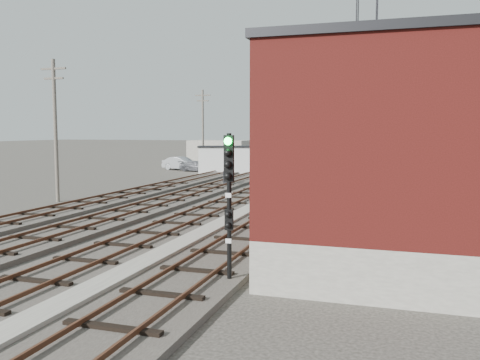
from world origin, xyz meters
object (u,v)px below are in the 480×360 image
at_px(switch_stand, 226,178).
at_px(car_grey, 197,166).
at_px(car_silver, 182,163).
at_px(signal_mast, 229,195).
at_px(car_red, 225,162).
at_px(site_trailer, 230,159).

xyz_separation_m(switch_stand, car_grey, (-8.05, 13.13, -0.10)).
bearing_deg(car_silver, switch_stand, -130.13).
bearing_deg(car_silver, signal_mast, -140.08).
bearing_deg(car_grey, car_silver, 72.06).
distance_m(switch_stand, car_silver, 17.82).
bearing_deg(car_red, signal_mast, -169.85).
relative_size(switch_stand, site_trailer, 0.19).
xyz_separation_m(signal_mast, car_silver, (-19.51, 39.96, -1.91)).
xyz_separation_m(switch_stand, site_trailer, (-3.81, 12.38, 0.78)).
relative_size(car_red, car_grey, 1.13).
height_order(site_trailer, car_grey, site_trailer).
bearing_deg(switch_stand, signal_mast, -63.55).
bearing_deg(signal_mast, car_grey, 113.85).
distance_m(signal_mast, car_grey, 42.33).
bearing_deg(car_grey, switch_stand, -138.39).
relative_size(site_trailer, car_grey, 1.85).
height_order(signal_mast, site_trailer, signal_mast).
height_order(site_trailer, car_silver, site_trailer).
distance_m(switch_stand, car_red, 18.66).
bearing_deg(site_trailer, car_silver, 144.36).
bearing_deg(signal_mast, car_silver, 116.02).
bearing_deg(car_red, car_silver, 117.46).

